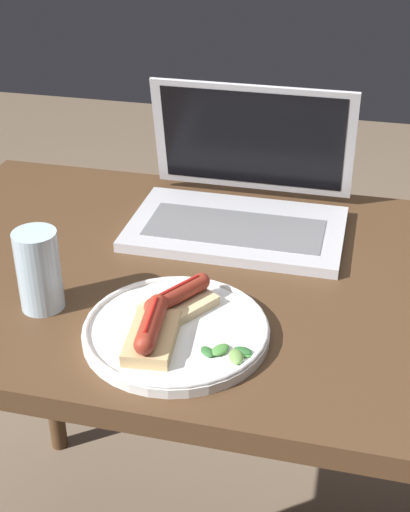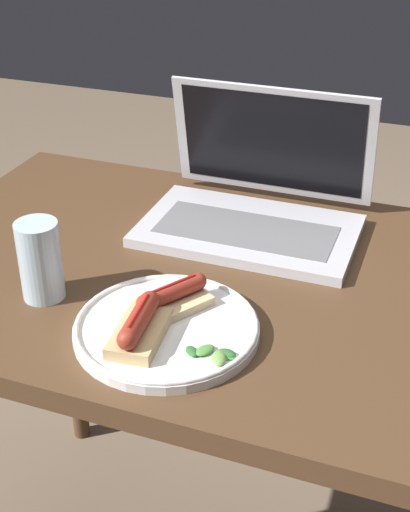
{
  "view_description": "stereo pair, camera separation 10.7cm",
  "coord_description": "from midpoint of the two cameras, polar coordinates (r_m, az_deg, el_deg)",
  "views": [
    {
      "loc": [
        0.09,
        -0.96,
        1.37
      ],
      "look_at": [
        -0.13,
        -0.06,
        0.82
      ],
      "focal_mm": 50.0,
      "sensor_mm": 36.0,
      "label": 1
    },
    {
      "loc": [
        0.19,
        -0.93,
        1.37
      ],
      "look_at": [
        -0.13,
        -0.06,
        0.82
      ],
      "focal_mm": 50.0,
      "sensor_mm": 36.0,
      "label": 2
    }
  ],
  "objects": [
    {
      "name": "desk",
      "position": [
        1.17,
        4.43,
        -4.95
      ],
      "size": [
        1.36,
        0.69,
        0.76
      ],
      "color": "#4C331E",
      "rests_on": "ground_plane"
    },
    {
      "name": "laptop",
      "position": [
        1.28,
        0.5,
        4.28
      ],
      "size": [
        0.38,
        0.28,
        0.23
      ],
      "color": "#B7B7BC",
      "rests_on": "desk"
    },
    {
      "name": "plate",
      "position": [
        1.0,
        -5.41,
        -6.03
      ],
      "size": [
        0.26,
        0.26,
        0.02
      ],
      "color": "white",
      "rests_on": "desk"
    },
    {
      "name": "sausage_toast_left",
      "position": [
        0.97,
        -7.49,
        -6.07
      ],
      "size": [
        0.07,
        0.12,
        0.05
      ],
      "rotation": [
        0.0,
        0.0,
        4.82
      ],
      "color": "tan",
      "rests_on": "plate"
    },
    {
      "name": "sausage_toast_middle",
      "position": [
        1.03,
        -5.18,
        -3.58
      ],
      "size": [
        0.11,
        0.13,
        0.04
      ],
      "rotation": [
        0.0,
        0.0,
        4.16
      ],
      "color": "#D6B784",
      "rests_on": "plate"
    },
    {
      "name": "salad_pile",
      "position": [
        0.95,
        -1.24,
        -7.86
      ],
      "size": [
        0.07,
        0.05,
        0.01
      ],
      "color": "#2D662D",
      "rests_on": "plate"
    },
    {
      "name": "drinking_glass",
      "position": [
        1.07,
        -15.97,
        -1.2
      ],
      "size": [
        0.06,
        0.06,
        0.13
      ],
      "color": "silver",
      "rests_on": "desk"
    }
  ]
}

